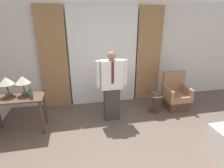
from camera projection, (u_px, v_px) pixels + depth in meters
The scene contains 12 objects.
wall_back at pixel (103, 54), 4.72m from camera, with size 10.00×0.06×2.70m.
curtain_sheer_center at pixel (104, 58), 4.62m from camera, with size 1.78×0.06×2.58m.
curtain_drape_left at pixel (54, 60), 4.39m from camera, with size 0.68×0.06×2.58m.
curtain_drape_right at pixel (149, 56), 4.86m from camera, with size 0.68×0.06×2.58m.
desk at pixel (17, 103), 3.53m from camera, with size 1.07×0.54×0.79m.
table_lamp_left at pixel (6, 82), 3.44m from camera, with size 0.29×0.29×0.40m.
table_lamp_right at pixel (23, 81), 3.50m from camera, with size 0.29×0.29×0.40m.
bottle_near_edge at pixel (31, 93), 3.42m from camera, with size 0.07×0.07×0.26m.
person at pixel (112, 85), 3.92m from camera, with size 0.70×0.23×1.62m.
armchair at pixel (176, 96), 4.62m from camera, with size 0.61×0.55×0.97m.
side_table at pixel (154, 100), 4.39m from camera, with size 0.45×0.45×0.50m.
book at pixel (155, 93), 4.33m from camera, with size 0.17×0.24×0.03m.
Camera 1 is at (-0.68, -1.63, 2.27)m, focal length 28.00 mm.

